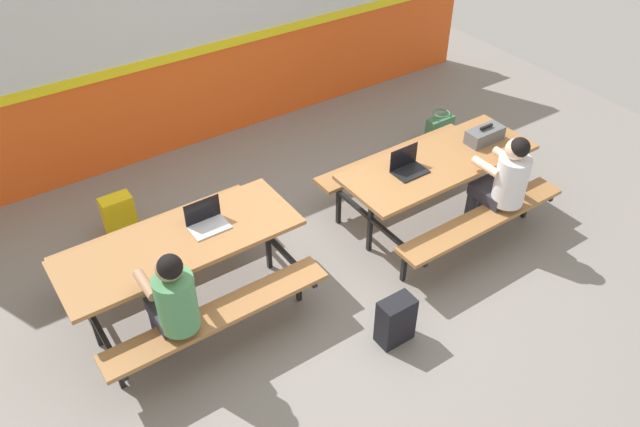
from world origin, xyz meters
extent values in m
cube|color=gray|center=(0.00, 0.00, -0.01)|extent=(10.00, 10.00, 0.02)
cube|color=#E55119|center=(0.00, 2.68, 0.55)|extent=(8.00, 0.12, 1.10)
cube|color=yellow|center=(0.00, 2.62, 1.15)|extent=(8.00, 0.03, 0.10)
cube|color=#9E6B3D|center=(-1.28, 0.22, 0.72)|extent=(2.01, 0.77, 0.04)
cube|color=#9E6B3D|center=(-1.28, -0.41, 0.43)|extent=(1.90, 0.30, 0.04)
cube|color=#9E6B3D|center=(-1.29, 0.86, 0.43)|extent=(1.90, 0.30, 0.04)
cube|color=black|center=(-2.10, 0.21, 0.35)|extent=(0.04, 0.04, 0.70)
cube|color=black|center=(-2.10, 0.21, 0.39)|extent=(0.06, 1.55, 0.04)
cube|color=black|center=(-2.10, -0.30, 0.21)|extent=(0.04, 0.04, 0.41)
cube|color=black|center=(-2.11, 0.72, 0.21)|extent=(0.04, 0.04, 0.41)
cube|color=black|center=(-0.46, 0.23, 0.35)|extent=(0.04, 0.04, 0.70)
cube|color=black|center=(-0.46, 0.23, 0.39)|extent=(0.06, 1.55, 0.04)
cube|color=black|center=(-0.46, -0.28, 0.21)|extent=(0.04, 0.04, 0.41)
cube|color=black|center=(-0.47, 0.74, 0.21)|extent=(0.04, 0.04, 0.41)
cube|color=#9E6B3D|center=(1.28, -0.09, 0.72)|extent=(2.01, 0.77, 0.04)
cube|color=#9E6B3D|center=(1.29, -0.72, 0.43)|extent=(1.90, 0.30, 0.04)
cube|color=#9E6B3D|center=(1.28, 0.55, 0.43)|extent=(1.90, 0.30, 0.04)
cube|color=black|center=(0.46, -0.09, 0.35)|extent=(0.04, 0.04, 0.70)
cube|color=black|center=(0.46, -0.09, 0.39)|extent=(0.06, 1.55, 0.04)
cube|color=black|center=(0.47, -0.60, 0.21)|extent=(0.04, 0.04, 0.41)
cube|color=black|center=(0.46, 0.41, 0.21)|extent=(0.04, 0.04, 0.41)
cube|color=black|center=(2.10, -0.08, 0.35)|extent=(0.04, 0.04, 0.70)
cube|color=black|center=(2.10, -0.08, 0.39)|extent=(0.06, 1.55, 0.04)
cube|color=black|center=(2.11, -0.58, 0.21)|extent=(0.04, 0.04, 0.41)
cube|color=black|center=(2.10, 0.43, 0.21)|extent=(0.04, 0.04, 0.41)
cylinder|color=#2D2D38|center=(-1.68, -0.10, 0.23)|extent=(0.11, 0.11, 0.45)
cylinder|color=#2D2D38|center=(-1.50, -0.09, 0.23)|extent=(0.11, 0.11, 0.45)
cube|color=#2D2D38|center=(-1.59, -0.25, 0.51)|extent=(0.30, 0.38, 0.12)
cylinder|color=#4C8C59|center=(-1.58, -0.42, 0.75)|extent=(0.30, 0.30, 0.48)
cylinder|color=#A57A5B|center=(-1.73, -0.22, 0.85)|extent=(0.08, 0.30, 0.08)
cylinder|color=#A57A5B|center=(-1.45, -0.22, 0.85)|extent=(0.08, 0.30, 0.08)
sphere|color=#A57A5B|center=(-1.58, -0.40, 1.08)|extent=(0.20, 0.20, 0.20)
sphere|color=black|center=(-1.58, -0.43, 1.11)|extent=(0.18, 0.18, 0.18)
cylinder|color=#2D2D38|center=(1.49, -0.39, 0.23)|extent=(0.11, 0.11, 0.45)
cylinder|color=#2D2D38|center=(1.67, -0.39, 0.23)|extent=(0.11, 0.11, 0.45)
cube|color=#2D2D38|center=(1.58, -0.55, 0.51)|extent=(0.30, 0.38, 0.12)
cylinder|color=silver|center=(1.58, -0.72, 0.75)|extent=(0.30, 0.30, 0.48)
cylinder|color=beige|center=(1.44, -0.52, 0.85)|extent=(0.08, 0.30, 0.08)
cylinder|color=beige|center=(1.72, -0.52, 0.85)|extent=(0.08, 0.30, 0.08)
sphere|color=beige|center=(1.58, -0.70, 1.08)|extent=(0.20, 0.20, 0.20)
sphere|color=black|center=(1.58, -0.73, 1.11)|extent=(0.18, 0.18, 0.18)
cube|color=silver|center=(-1.01, 0.22, 0.75)|extent=(0.32, 0.22, 0.01)
cube|color=black|center=(-1.01, 0.33, 0.86)|extent=(0.32, 0.01, 0.21)
cube|color=black|center=(0.91, -0.09, 0.75)|extent=(0.32, 0.22, 0.01)
cube|color=black|center=(0.91, 0.02, 0.86)|extent=(0.32, 0.01, 0.21)
cube|color=#595B60|center=(1.88, -0.08, 0.81)|extent=(0.40, 0.18, 0.14)
cube|color=black|center=(1.88, -0.08, 0.91)|extent=(0.16, 0.02, 0.02)
cube|color=black|center=(-0.04, -1.10, 0.22)|extent=(0.30, 0.18, 0.44)
cube|color=black|center=(-0.04, -0.99, 0.15)|extent=(0.21, 0.04, 0.19)
cube|color=#3F724C|center=(2.33, 0.97, 0.18)|extent=(0.34, 0.14, 0.36)
torus|color=#3F724C|center=(2.33, 0.97, 0.42)|extent=(0.21, 0.21, 0.02)
cube|color=yellow|center=(-1.44, 1.49, 0.22)|extent=(0.30, 0.18, 0.44)
cube|color=yellow|center=(-1.44, 1.60, 0.15)|extent=(0.21, 0.04, 0.19)
camera|label=1|loc=(-2.48, -3.62, 4.11)|focal=35.28mm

